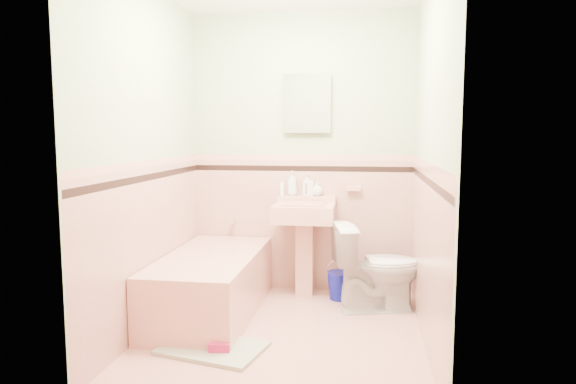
# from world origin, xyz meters

# --- Properties ---
(floor) EXTENTS (2.20, 2.20, 0.00)m
(floor) POSITION_xyz_m (0.00, 0.00, 0.00)
(floor) COLOR #D6998C
(floor) RESTS_ON ground
(wall_back) EXTENTS (2.50, 0.00, 2.50)m
(wall_back) POSITION_xyz_m (0.00, 1.10, 1.25)
(wall_back) COLOR #EFE3C2
(wall_back) RESTS_ON ground
(wall_front) EXTENTS (2.50, 0.00, 2.50)m
(wall_front) POSITION_xyz_m (0.00, -1.10, 1.25)
(wall_front) COLOR #EFE3C2
(wall_front) RESTS_ON ground
(wall_left) EXTENTS (0.00, 2.50, 2.50)m
(wall_left) POSITION_xyz_m (-1.00, 0.00, 1.25)
(wall_left) COLOR #EFE3C2
(wall_left) RESTS_ON ground
(wall_right) EXTENTS (0.00, 2.50, 2.50)m
(wall_right) POSITION_xyz_m (1.00, 0.00, 1.25)
(wall_right) COLOR #EFE3C2
(wall_right) RESTS_ON ground
(wainscot_back) EXTENTS (2.00, 0.00, 2.00)m
(wainscot_back) POSITION_xyz_m (0.00, 1.09, 0.60)
(wainscot_back) COLOR #D89E91
(wainscot_back) RESTS_ON ground
(wainscot_front) EXTENTS (2.00, 0.00, 2.00)m
(wainscot_front) POSITION_xyz_m (0.00, -1.09, 0.60)
(wainscot_front) COLOR #D89E91
(wainscot_front) RESTS_ON ground
(wainscot_left) EXTENTS (0.00, 2.20, 2.20)m
(wainscot_left) POSITION_xyz_m (-0.99, 0.00, 0.60)
(wainscot_left) COLOR #D89E91
(wainscot_left) RESTS_ON ground
(wainscot_right) EXTENTS (0.00, 2.20, 2.20)m
(wainscot_right) POSITION_xyz_m (0.99, 0.00, 0.60)
(wainscot_right) COLOR #D89E91
(wainscot_right) RESTS_ON ground
(accent_back) EXTENTS (2.00, 0.00, 2.00)m
(accent_back) POSITION_xyz_m (0.00, 1.08, 1.12)
(accent_back) COLOR black
(accent_back) RESTS_ON ground
(accent_front) EXTENTS (2.00, 0.00, 2.00)m
(accent_front) POSITION_xyz_m (0.00, -1.08, 1.12)
(accent_front) COLOR black
(accent_front) RESTS_ON ground
(accent_left) EXTENTS (0.00, 2.20, 2.20)m
(accent_left) POSITION_xyz_m (-0.98, 0.00, 1.12)
(accent_left) COLOR black
(accent_left) RESTS_ON ground
(accent_right) EXTENTS (0.00, 2.20, 2.20)m
(accent_right) POSITION_xyz_m (0.98, 0.00, 1.12)
(accent_right) COLOR black
(accent_right) RESTS_ON ground
(cap_back) EXTENTS (2.00, 0.00, 2.00)m
(cap_back) POSITION_xyz_m (0.00, 1.08, 1.22)
(cap_back) COLOR tan
(cap_back) RESTS_ON ground
(cap_front) EXTENTS (2.00, 0.00, 2.00)m
(cap_front) POSITION_xyz_m (0.00, -1.08, 1.22)
(cap_front) COLOR tan
(cap_front) RESTS_ON ground
(cap_left) EXTENTS (0.00, 2.20, 2.20)m
(cap_left) POSITION_xyz_m (-0.98, 0.00, 1.22)
(cap_left) COLOR tan
(cap_left) RESTS_ON ground
(cap_right) EXTENTS (0.00, 2.20, 2.20)m
(cap_right) POSITION_xyz_m (0.98, 0.00, 1.22)
(cap_right) COLOR tan
(cap_right) RESTS_ON ground
(bathtub) EXTENTS (0.70, 1.50, 0.45)m
(bathtub) POSITION_xyz_m (-0.63, 0.33, 0.23)
(bathtub) COLOR tan
(bathtub) RESTS_ON floor
(tub_faucet) EXTENTS (0.04, 0.12, 0.04)m
(tub_faucet) POSITION_xyz_m (-0.63, 1.05, 0.63)
(tub_faucet) COLOR silver
(tub_faucet) RESTS_ON wall_back
(sink) EXTENTS (0.52, 0.48, 0.82)m
(sink) POSITION_xyz_m (0.05, 0.86, 0.41)
(sink) COLOR tan
(sink) RESTS_ON floor
(sink_faucet) EXTENTS (0.02, 0.02, 0.10)m
(sink_faucet) POSITION_xyz_m (0.05, 1.00, 0.95)
(sink_faucet) COLOR silver
(sink_faucet) RESTS_ON sink
(medicine_cabinet) EXTENTS (0.36, 0.04, 0.45)m
(medicine_cabinet) POSITION_xyz_m (0.05, 1.07, 1.70)
(medicine_cabinet) COLOR white
(medicine_cabinet) RESTS_ON wall_back
(soap_dish) EXTENTS (0.12, 0.07, 0.04)m
(soap_dish) POSITION_xyz_m (0.47, 1.06, 0.95)
(soap_dish) COLOR tan
(soap_dish) RESTS_ON wall_back
(soap_bottle_left) EXTENTS (0.09, 0.09, 0.22)m
(soap_bottle_left) POSITION_xyz_m (-0.08, 1.04, 0.99)
(soap_bottle_left) COLOR #B2B2B2
(soap_bottle_left) RESTS_ON sink
(soap_bottle_mid) EXTENTS (0.11, 0.11, 0.20)m
(soap_bottle_mid) POSITION_xyz_m (0.06, 1.04, 0.98)
(soap_bottle_mid) COLOR #B2B2B2
(soap_bottle_mid) RESTS_ON sink
(soap_bottle_right) EXTENTS (0.11, 0.11, 0.13)m
(soap_bottle_right) POSITION_xyz_m (0.14, 1.04, 0.94)
(soap_bottle_right) COLOR #B2B2B2
(soap_bottle_right) RESTS_ON sink
(tube) EXTENTS (0.04, 0.04, 0.12)m
(tube) POSITION_xyz_m (-0.17, 1.04, 0.94)
(tube) COLOR white
(tube) RESTS_ON sink
(toilet) EXTENTS (0.78, 0.55, 0.72)m
(toilet) POSITION_xyz_m (0.68, 0.62, 0.36)
(toilet) COLOR white
(toilet) RESTS_ON floor
(bucket) EXTENTS (0.29, 0.29, 0.24)m
(bucket) POSITION_xyz_m (0.37, 0.85, 0.12)
(bucket) COLOR #0B108C
(bucket) RESTS_ON floor
(bath_mat) EXTENTS (0.75, 0.58, 0.03)m
(bath_mat) POSITION_xyz_m (-0.42, -0.36, 0.01)
(bath_mat) COLOR gray
(bath_mat) RESTS_ON floor
(shoe) EXTENTS (0.14, 0.08, 0.05)m
(shoe) POSITION_xyz_m (-0.35, -0.43, 0.05)
(shoe) COLOR #BF1E59
(shoe) RESTS_ON bath_mat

